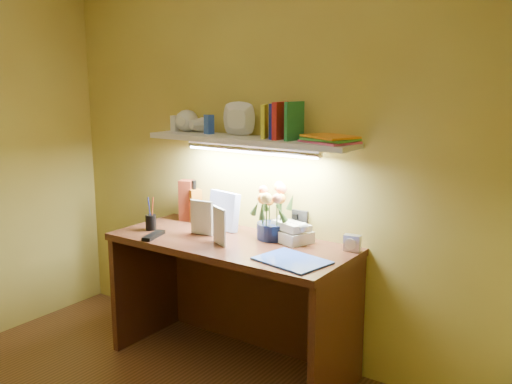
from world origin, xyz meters
TOP-DOWN VIEW (x-y plane):
  - desk at (0.00, 1.20)m, footprint 1.40×0.60m
  - flower_bouquet at (0.17, 1.37)m, footprint 0.24×0.24m
  - telephone at (0.29, 1.38)m, footprint 0.26×0.22m
  - desk_clock at (0.65, 1.41)m, footprint 0.09×0.06m
  - whisky_bottle at (-0.45, 1.42)m, footprint 0.09×0.09m
  - whisky_box at (-0.51, 1.41)m, footprint 0.11×0.11m
  - pen_cup at (-0.53, 1.11)m, footprint 0.06×0.06m
  - art_card at (-0.18, 1.38)m, footprint 0.23×0.09m
  - tv_remote at (-0.40, 1.00)m, footprint 0.10×0.19m
  - blue_folder at (0.47, 1.08)m, footprint 0.38×0.31m
  - desk_book_a at (-0.29, 1.20)m, footprint 0.15×0.03m
  - desk_book_b at (-0.08, 1.15)m, footprint 0.14×0.09m
  - wall_shelf at (-0.00, 1.38)m, footprint 1.32×0.29m

SIDE VIEW (x-z plane):
  - desk at x=0.00m, z-range 0.00..0.75m
  - blue_folder at x=0.47m, z-range 0.75..0.76m
  - tv_remote at x=-0.40m, z-range 0.75..0.77m
  - desk_clock at x=0.65m, z-range 0.75..0.84m
  - telephone at x=0.29m, z-range 0.75..0.88m
  - pen_cup at x=-0.53m, z-range 0.75..0.90m
  - desk_book_a at x=-0.29m, z-range 0.75..0.95m
  - desk_book_b at x=-0.08m, z-range 0.75..0.96m
  - art_card at x=-0.18m, z-range 0.75..0.98m
  - whisky_box at x=-0.51m, z-range 0.75..1.01m
  - whisky_bottle at x=-0.45m, z-range 0.75..1.01m
  - flower_bouquet at x=0.17m, z-range 0.75..1.07m
  - wall_shelf at x=0.00m, z-range 1.22..1.45m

